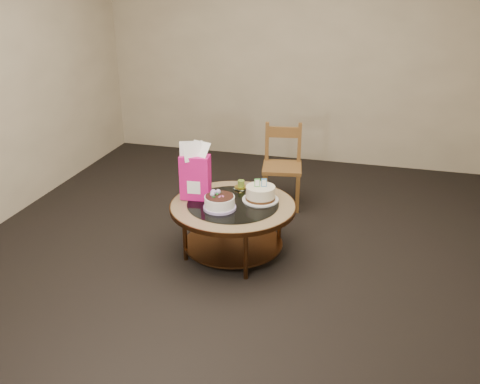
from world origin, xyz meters
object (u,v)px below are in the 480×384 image
(coffee_table, at_px, (233,212))
(gift_bag, at_px, (195,171))
(cream_cake, at_px, (260,194))
(dining_chair, at_px, (282,165))
(decorated_cake, at_px, (219,203))

(coffee_table, xyz_separation_m, gift_bag, (-0.32, 0.03, 0.31))
(cream_cake, xyz_separation_m, gift_bag, (-0.52, -0.09, 0.18))
(coffee_table, bearing_deg, dining_chair, 80.24)
(coffee_table, relative_size, dining_chair, 1.26)
(gift_bag, bearing_deg, dining_chair, 58.54)
(cream_cake, distance_m, dining_chair, 0.98)
(coffee_table, relative_size, decorated_cake, 3.94)
(decorated_cake, xyz_separation_m, dining_chair, (0.26, 1.22, -0.10))
(cream_cake, relative_size, dining_chair, 0.37)
(coffee_table, distance_m, cream_cake, 0.27)
(coffee_table, height_order, cream_cake, cream_cake)
(coffee_table, relative_size, cream_cake, 3.43)
(dining_chair, bearing_deg, coffee_table, -109.31)
(coffee_table, distance_m, decorated_cake, 0.19)
(decorated_cake, height_order, gift_bag, gift_bag)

